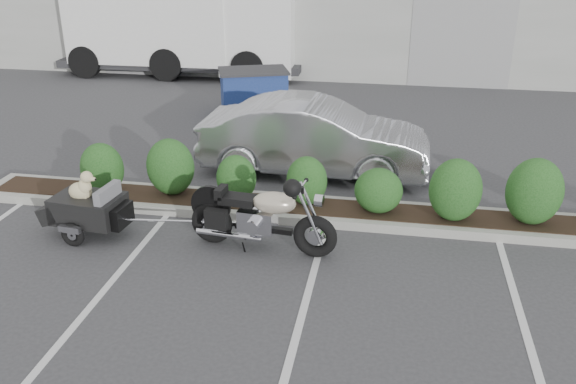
% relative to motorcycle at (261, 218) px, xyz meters
% --- Properties ---
extents(ground, '(90.00, 90.00, 0.00)m').
position_rel_motorcycle_xyz_m(ground, '(-0.33, -0.85, -0.52)').
color(ground, '#38383A').
rests_on(ground, ground).
extents(planter_kerb, '(12.00, 1.00, 0.15)m').
position_rel_motorcycle_xyz_m(planter_kerb, '(0.67, 1.35, -0.45)').
color(planter_kerb, '#9E9E93').
rests_on(planter_kerb, ground).
extents(building, '(26.00, 10.00, 4.00)m').
position_rel_motorcycle_xyz_m(building, '(-0.33, 16.15, 1.48)').
color(building, '#9EA099').
rests_on(building, ground).
extents(motorcycle, '(2.29, 0.82, 1.31)m').
position_rel_motorcycle_xyz_m(motorcycle, '(0.00, 0.00, 0.00)').
color(motorcycle, black).
rests_on(motorcycle, ground).
extents(pet_trailer, '(1.84, 1.04, 1.09)m').
position_rel_motorcycle_xyz_m(pet_trailer, '(-2.78, 0.03, -0.07)').
color(pet_trailer, black).
rests_on(pet_trailer, ground).
extents(sedan, '(4.47, 1.66, 1.46)m').
position_rel_motorcycle_xyz_m(sedan, '(0.34, 3.29, 0.21)').
color(sedan, '#B5B5BC').
rests_on(sedan, ground).
extents(dumpster, '(2.04, 1.71, 1.14)m').
position_rel_motorcycle_xyz_m(dumpster, '(-1.81, 7.27, 0.05)').
color(dumpster, navy).
rests_on(dumpster, ground).
extents(delivery_truck, '(8.05, 2.94, 3.66)m').
position_rel_motorcycle_xyz_m(delivery_truck, '(-5.21, 11.68, 1.23)').
color(delivery_truck, white).
rests_on(delivery_truck, ground).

